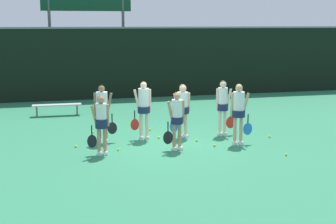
% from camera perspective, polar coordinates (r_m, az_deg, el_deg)
% --- Properties ---
extents(ground_plane, '(140.00, 140.00, 0.00)m').
position_cam_1_polar(ground_plane, '(14.10, -0.03, -3.83)').
color(ground_plane, '#2D7F56').
extents(fence_windscreen, '(60.00, 0.08, 3.38)m').
position_cam_1_polar(fence_windscreen, '(22.37, -5.50, 6.00)').
color(fence_windscreen, black).
rests_on(fence_windscreen, ground_plane).
extents(scoreboard, '(4.24, 0.15, 5.52)m').
position_cam_1_polar(scoreboard, '(23.07, -9.92, 12.66)').
color(scoreboard, '#515156').
rests_on(scoreboard, ground_plane).
extents(bench_courtside, '(1.88, 0.39, 0.44)m').
position_cam_1_polar(bench_courtside, '(18.72, -13.39, 0.73)').
color(bench_courtside, '#B2B2B7').
rests_on(bench_courtside, ground_plane).
extents(player_0, '(0.62, 0.34, 1.65)m').
position_cam_1_polar(player_0, '(12.85, -8.16, -0.95)').
color(player_0, tan).
rests_on(player_0, ground_plane).
extents(player_1, '(0.63, 0.35, 1.65)m').
position_cam_1_polar(player_1, '(13.21, 1.07, -0.55)').
color(player_1, tan).
rests_on(player_1, ground_plane).
extents(player_2, '(0.66, 0.39, 1.81)m').
position_cam_1_polar(player_2, '(13.95, 8.62, 0.42)').
color(player_2, tan).
rests_on(player_2, ground_plane).
extents(player_3, '(0.67, 0.40, 1.75)m').
position_cam_1_polar(player_3, '(14.17, -8.02, 0.44)').
color(player_3, '#8C664C').
rests_on(player_3, ground_plane).
extents(player_4, '(0.65, 0.38, 1.81)m').
position_cam_1_polar(player_4, '(14.43, -3.00, 0.86)').
color(player_4, beige).
rests_on(player_4, ground_plane).
extents(player_5, '(0.67, 0.39, 1.69)m').
position_cam_1_polar(player_5, '(14.64, 1.79, 0.75)').
color(player_5, beige).
rests_on(player_5, ground_plane).
extents(player_6, '(0.64, 0.35, 1.77)m').
position_cam_1_polar(player_6, '(15.04, 6.71, 1.07)').
color(player_6, beige).
rests_on(player_6, ground_plane).
extents(tennis_ball_0, '(0.07, 0.07, 0.07)m').
position_cam_1_polar(tennis_ball_0, '(15.74, -2.20, -2.16)').
color(tennis_ball_0, '#CCE033').
rests_on(tennis_ball_0, ground_plane).
extents(tennis_ball_1, '(0.07, 0.07, 0.07)m').
position_cam_1_polar(tennis_ball_1, '(14.67, -1.13, -3.11)').
color(tennis_ball_1, '#CCE033').
rests_on(tennis_ball_1, ground_plane).
extents(tennis_ball_2, '(0.06, 0.06, 0.06)m').
position_cam_1_polar(tennis_ball_2, '(13.35, -6.11, -4.60)').
color(tennis_ball_2, '#CCE033').
rests_on(tennis_ball_2, ground_plane).
extents(tennis_ball_3, '(0.07, 0.07, 0.07)m').
position_cam_1_polar(tennis_ball_3, '(13.80, 5.70, -4.07)').
color(tennis_ball_3, '#CCE033').
rests_on(tennis_ball_3, ground_plane).
extents(tennis_ball_4, '(0.07, 0.07, 0.07)m').
position_cam_1_polar(tennis_ball_4, '(16.36, 7.43, -1.74)').
color(tennis_ball_4, '#CCE033').
rests_on(tennis_ball_4, ground_plane).
extents(tennis_ball_5, '(0.07, 0.07, 0.07)m').
position_cam_1_polar(tennis_ball_5, '(13.89, -11.17, -4.12)').
color(tennis_ball_5, '#CCE033').
rests_on(tennis_ball_5, ground_plane).
extents(tennis_ball_6, '(0.07, 0.07, 0.07)m').
position_cam_1_polar(tennis_ball_6, '(15.10, 12.28, -2.96)').
color(tennis_ball_6, '#CCE033').
rests_on(tennis_ball_6, ground_plane).
extents(tennis_ball_7, '(0.07, 0.07, 0.07)m').
position_cam_1_polar(tennis_ball_7, '(15.57, -9.15, -2.43)').
color(tennis_ball_7, '#CCE033').
rests_on(tennis_ball_7, ground_plane).
extents(tennis_ball_8, '(0.07, 0.07, 0.07)m').
position_cam_1_polar(tennis_ball_8, '(13.19, 14.21, -5.06)').
color(tennis_ball_8, '#CCE033').
rests_on(tennis_ball_8, ground_plane).
extents(tennis_ball_9, '(0.06, 0.06, 0.06)m').
position_cam_1_polar(tennis_ball_9, '(14.32, 3.53, -3.49)').
color(tennis_ball_9, '#CCE033').
rests_on(tennis_ball_9, ground_plane).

